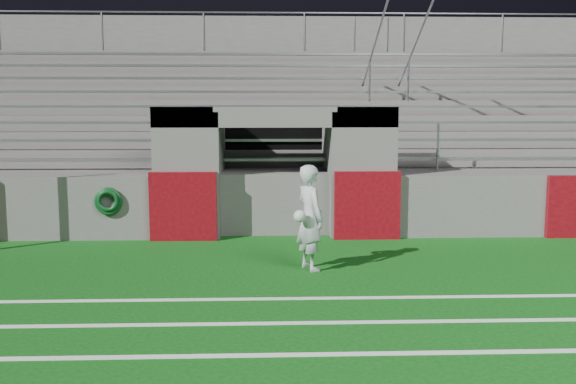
{
  "coord_description": "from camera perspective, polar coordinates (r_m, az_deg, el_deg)",
  "views": [
    {
      "loc": [
        -0.22,
        -9.45,
        2.59
      ],
      "look_at": [
        0.2,
        1.8,
        1.1
      ],
      "focal_mm": 40.0,
      "sensor_mm": 36.0,
      "label": 1
    }
  ],
  "objects": [
    {
      "name": "ground",
      "position": [
        9.8,
        -0.78,
        -7.78
      ],
      "size": [
        90.0,
        90.0,
        0.0
      ],
      "primitive_type": "plane",
      "color": "#0C490F",
      "rests_on": "ground"
    },
    {
      "name": "stadium_structure",
      "position": [
        17.45,
        -1.42,
        3.93
      ],
      "size": [
        26.0,
        8.48,
        5.42
      ],
      "color": "#5A5856",
      "rests_on": "ground"
    },
    {
      "name": "goalkeeper_with_ball",
      "position": [
        10.22,
        1.97,
        -2.28
      ],
      "size": [
        0.62,
        0.73,
        1.69
      ],
      "color": "silver",
      "rests_on": "ground"
    },
    {
      "name": "hose_coil",
      "position": [
        12.87,
        -15.69,
        -0.79
      ],
      "size": [
        0.55,
        0.14,
        0.55
      ],
      "color": "#0C4019",
      "rests_on": "ground"
    }
  ]
}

